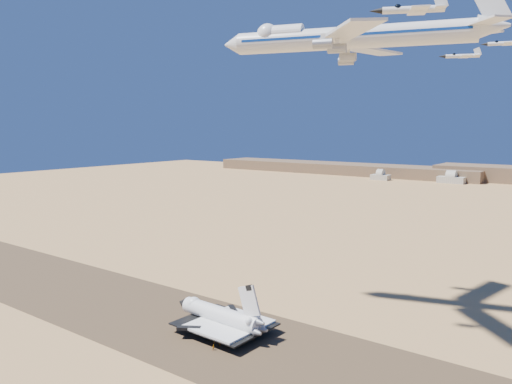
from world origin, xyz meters
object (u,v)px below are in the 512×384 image
Objects in this scene: shuttle at (220,317)px; chase_jet_d at (461,56)px; crew_b at (214,347)px; chase_jet_a at (411,9)px; crew_c at (214,341)px; carrier_747 at (342,38)px; chase_jet_e at (504,43)px; crew_a at (220,343)px.

chase_jet_d reaches higher than shuttle.
crew_b is 103.25m from chase_jet_a.
shuttle reaches higher than crew_b.
chase_jet_d is (-11.44, 85.04, 0.81)m from chase_jet_a.
crew_b is 4.21m from crew_c.
shuttle is 2.39× the size of chase_jet_a.
crew_c is at bearing -142.03° from chase_jet_d.
carrier_747 is 71.48m from chase_jet_e.
crew_b is 0.12× the size of chase_jet_d.
carrier_747 is 47.25× the size of crew_c.
crew_b is 0.11× the size of chase_jet_a.
shuttle is 19.29× the size of crew_c.
chase_jet_e is (10.49, 18.36, 5.85)m from chase_jet_d.
chase_jet_e reaches higher than crew_c.
crew_b is at bearing -139.79° from chase_jet_d.
crew_a is 103.33m from chase_jet_a.
chase_jet_e is at bearing 42.35° from carrier_747.
carrier_747 is 48.91× the size of crew_a.
chase_jet_a is 103.62m from chase_jet_e.
chase_jet_d is at bearing 60.05° from shuttle.
crew_a is at bearing -148.10° from crew_c.
chase_jet_a reaches higher than crew_a.
crew_c is at bearing 29.41° from crew_b.
shuttle is 2.42× the size of chase_jet_e.
crew_a is at bearing -1.56° from crew_b.
crew_c is at bearing -133.67° from chase_jet_e.
carrier_747 reaches higher than crew_c.
crew_a is 0.13× the size of chase_jet_d.
crew_a is 130.63m from chase_jet_d.
chase_jet_a is at bearing -4.66° from shuttle.
chase_jet_e reaches higher than shuttle.
chase_jet_d reaches higher than crew_b.
chase_jet_a is (55.94, 0.58, 88.22)m from crew_c.
crew_a is at bearing -47.54° from shuttle.
crew_a is (-16.16, -42.74, -92.02)m from carrier_747.
carrier_747 is 5.85× the size of chase_jet_a.
chase_jet_a is 1.09× the size of chase_jet_d.
crew_c is (-2.59, 3.32, 0.09)m from crew_b.
chase_jet_d is at bearing -83.83° from crew_c.
crew_c is at bearing 154.42° from chase_jet_a.
chase_jet_d is (44.49, 85.62, 89.03)m from crew_c.
carrier_747 reaches higher than chase_jet_e.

